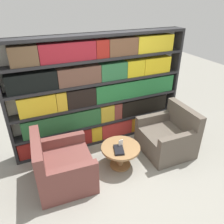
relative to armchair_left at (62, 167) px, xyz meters
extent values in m
plane|color=gray|center=(1.03, -0.33, -0.30)|extent=(14.00, 14.00, 0.00)
cube|color=silver|center=(1.03, 1.01, 0.79)|extent=(3.48, 0.05, 2.19)
cube|color=#262628|center=(-0.68, 0.88, 0.79)|extent=(0.05, 0.30, 2.19)
cube|color=#262628|center=(2.75, 0.88, 0.79)|extent=(0.05, 0.30, 2.19)
cube|color=#262628|center=(1.03, 0.88, -0.28)|extent=(3.38, 0.30, 0.05)
cube|color=#262628|center=(1.03, 0.88, 0.14)|extent=(3.38, 0.30, 0.05)
cube|color=#262628|center=(1.03, 0.88, 0.57)|extent=(3.38, 0.30, 0.05)
cube|color=#262628|center=(1.03, 0.88, 1.01)|extent=(3.38, 0.30, 0.05)
cube|color=#262628|center=(1.03, 0.88, 1.45)|extent=(3.38, 0.30, 0.05)
cube|color=#262628|center=(1.03, 0.88, 1.87)|extent=(3.38, 0.30, 0.05)
cube|color=maroon|center=(0.06, 0.86, -0.08)|extent=(1.42, 0.20, 0.34)
cube|color=gold|center=(0.89, 0.86, -0.08)|extent=(0.22, 0.20, 0.34)
cube|color=#B8302B|center=(1.35, 0.86, -0.08)|extent=(0.69, 0.20, 0.34)
cube|color=orange|center=(1.79, 0.86, -0.08)|extent=(0.17, 0.20, 0.34)
cube|color=#175B26|center=(2.14, 0.86, -0.08)|extent=(0.51, 0.20, 0.34)
cube|color=#2B6737|center=(0.24, 0.86, 0.34)|extent=(1.49, 0.20, 0.35)
cube|color=gold|center=(1.14, 0.86, 0.34)|extent=(0.29, 0.20, 0.35)
cube|color=brown|center=(1.37, 0.86, 0.34)|extent=(0.17, 0.20, 0.35)
cube|color=black|center=(2.01, 0.86, 0.34)|extent=(1.08, 0.20, 0.35)
cube|color=gold|center=(-0.16, 0.86, 0.78)|extent=(0.64, 0.20, 0.35)
cube|color=gold|center=(0.25, 0.86, 0.78)|extent=(0.18, 0.20, 0.35)
cube|color=black|center=(0.63, 0.86, 0.78)|extent=(0.55, 0.20, 0.35)
cube|color=#26753A|center=(1.79, 0.86, 0.78)|extent=(1.76, 0.20, 0.35)
cube|color=black|center=(-0.18, 0.86, 1.20)|extent=(0.82, 0.20, 0.32)
cube|color=brown|center=(0.62, 0.86, 1.20)|extent=(0.78, 0.20, 0.32)
cube|color=#2C6C3E|center=(1.28, 0.86, 1.20)|extent=(0.53, 0.20, 0.32)
cube|color=gold|center=(1.74, 0.86, 1.20)|extent=(0.37, 0.20, 0.32)
cube|color=yellow|center=(2.24, 0.86, 1.20)|extent=(0.61, 0.20, 0.32)
cube|color=brown|center=(-0.24, 0.86, 1.63)|extent=(0.43, 0.20, 0.31)
cube|color=maroon|center=(0.46, 0.86, 1.63)|extent=(0.94, 0.20, 0.31)
cube|color=maroon|center=(1.06, 0.86, 1.63)|extent=(0.24, 0.20, 0.31)
cube|color=brown|center=(1.47, 0.86, 1.63)|extent=(0.57, 0.20, 0.31)
cube|color=gold|center=(2.15, 0.86, 1.63)|extent=(0.79, 0.20, 0.31)
cube|color=brown|center=(0.04, 0.00, -0.08)|extent=(0.93, 0.98, 0.44)
cube|color=brown|center=(-0.32, 0.02, 0.37)|extent=(0.19, 0.94, 0.46)
cube|color=brown|center=(0.09, -0.41, 0.23)|extent=(0.74, 0.16, 0.18)
cube|color=brown|center=(0.14, 0.40, 0.23)|extent=(0.74, 0.16, 0.18)
cube|color=brown|center=(2.04, 0.00, -0.08)|extent=(0.91, 0.96, 0.44)
cube|color=brown|center=(2.40, -0.01, 0.37)|extent=(0.17, 0.94, 0.46)
cube|color=brown|center=(1.98, 0.41, 0.23)|extent=(0.74, 0.14, 0.18)
cube|color=brown|center=(1.95, -0.41, 0.23)|extent=(0.74, 0.14, 0.18)
cylinder|color=olive|center=(1.04, -0.04, -0.11)|extent=(0.12, 0.12, 0.38)
cylinder|color=olive|center=(1.04, -0.04, -0.29)|extent=(0.38, 0.38, 0.03)
cylinder|color=olive|center=(1.04, -0.04, 0.10)|extent=(0.69, 0.69, 0.04)
cube|color=black|center=(1.04, -0.04, 0.12)|extent=(0.05, 0.06, 0.01)
cube|color=white|center=(1.04, -0.04, 0.19)|extent=(0.08, 0.01, 0.15)
cube|color=black|center=(0.96, -0.12, 0.13)|extent=(0.23, 0.31, 0.04)
camera|label=1|loc=(-0.35, -2.78, 2.48)|focal=35.00mm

